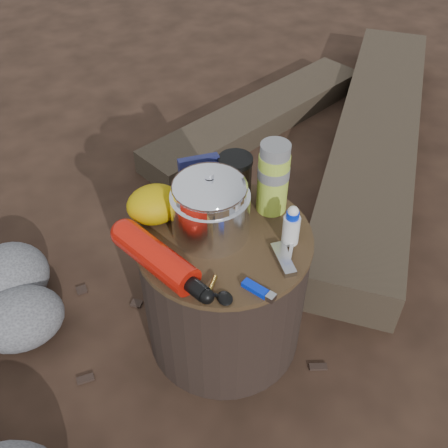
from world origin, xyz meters
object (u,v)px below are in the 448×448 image
object	(u,v)px
thermos	(273,178)
travel_mug	(235,179)
stump	(224,289)
fuel_bottle	(156,257)
log_main	(376,137)
camping_pot	(210,206)

from	to	relation	value
thermos	travel_mug	size ratio (longest dim) A/B	1.54
stump	travel_mug	world-z (taller)	travel_mug
stump	travel_mug	xyz separation A→B (m)	(0.08, 0.14, 0.29)
travel_mug	fuel_bottle	bearing A→B (deg)	-145.76
log_main	fuel_bottle	size ratio (longest dim) A/B	6.31
log_main	camping_pot	size ratio (longest dim) A/B	10.71
fuel_bottle	travel_mug	world-z (taller)	travel_mug
log_main	travel_mug	bearing A→B (deg)	-110.30
log_main	travel_mug	size ratio (longest dim) A/B	14.70
stump	travel_mug	size ratio (longest dim) A/B	3.45
travel_mug	log_main	bearing A→B (deg)	32.12
travel_mug	thermos	bearing A→B (deg)	-43.85
log_main	thermos	distance (m)	1.14
stump	fuel_bottle	world-z (taller)	fuel_bottle
stump	fuel_bottle	xyz separation A→B (m)	(-0.19, -0.05, 0.26)
camping_pot	stump	bearing A→B (deg)	-43.95
camping_pot	travel_mug	size ratio (longest dim) A/B	1.37
camping_pot	fuel_bottle	world-z (taller)	camping_pot
stump	thermos	distance (m)	0.37
fuel_bottle	thermos	bearing A→B (deg)	-8.57
log_main	thermos	bearing A→B (deg)	-104.43
log_main	thermos	xyz separation A→B (m)	(-0.83, -0.64, 0.46)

